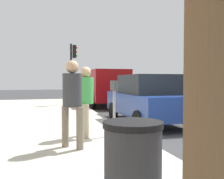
# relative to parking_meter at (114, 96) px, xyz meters

# --- Properties ---
(ground_plane) EXTENTS (80.00, 80.00, 0.00)m
(ground_plane) POSITION_rel_parking_meter_xyz_m (-0.38, -0.57, -1.17)
(ground_plane) COLOR #38383A
(ground_plane) RESTS_ON ground
(sidewalk_slab) EXTENTS (28.00, 6.00, 0.15)m
(sidewalk_slab) POSITION_rel_parking_meter_xyz_m (-0.38, 2.43, -1.09)
(sidewalk_slab) COLOR #B7B2A8
(sidewalk_slab) RESTS_ON ground_plane
(parking_meter) EXTENTS (0.36, 0.12, 1.41)m
(parking_meter) POSITION_rel_parking_meter_xyz_m (0.00, 0.00, 0.00)
(parking_meter) COLOR gray
(parking_meter) RESTS_ON sidewalk_slab
(pedestrian_at_meter) EXTENTS (0.52, 0.38, 1.76)m
(pedestrian_at_meter) POSITION_rel_parking_meter_xyz_m (0.02, 0.73, 0.02)
(pedestrian_at_meter) COLOR tan
(pedestrian_at_meter) RESTS_ON sidewalk_slab
(pedestrian_bystander) EXTENTS (0.45, 0.42, 1.83)m
(pedestrian_bystander) POSITION_rel_parking_meter_xyz_m (-0.96, 1.19, 0.07)
(pedestrian_bystander) COLOR #726656
(pedestrian_bystander) RESTS_ON sidewalk_slab
(parked_sedan_near) EXTENTS (4.41, 1.98, 1.77)m
(parked_sedan_near) POSITION_rel_parking_meter_xyz_m (2.26, -1.92, -0.27)
(parked_sedan_near) COLOR navy
(parked_sedan_near) RESTS_ON ground_plane
(parked_van_far) EXTENTS (5.22, 2.17, 2.18)m
(parked_van_far) POSITION_rel_parking_meter_xyz_m (9.02, -1.92, 0.09)
(parked_van_far) COLOR maroon
(parked_van_far) RESTS_ON ground_plane
(traffic_signal) EXTENTS (0.24, 0.44, 3.60)m
(traffic_signal) POSITION_rel_parking_meter_xyz_m (8.86, -0.02, 1.41)
(traffic_signal) COLOR black
(traffic_signal) RESTS_ON sidewalk_slab
(trash_bin) EXTENTS (0.59, 0.59, 1.01)m
(trash_bin) POSITION_rel_parking_meter_xyz_m (-3.92, 0.95, -0.51)
(trash_bin) COLOR #2D2D33
(trash_bin) RESTS_ON sidewalk_slab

